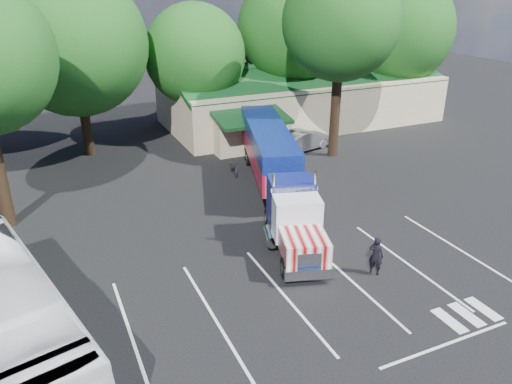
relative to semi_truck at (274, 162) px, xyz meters
name	(u,v)px	position (x,y,z in m)	size (l,w,h in m)	color
ground	(232,235)	(-4.24, -3.76, -2.15)	(120.00, 120.00, 0.00)	black
event_hall	(299,98)	(9.50, 14.05, 0.06)	(24.20, 14.12, 5.55)	#BAB48A
tree_row_c	(75,44)	(-9.24, 12.44, 5.89)	(10.00, 10.00, 13.05)	black
tree_row_d	(195,55)	(-0.24, 13.74, 4.44)	(8.00, 8.00, 10.60)	black
tree_row_e	(293,30)	(8.76, 14.24, 5.94)	(9.60, 9.60, 12.90)	black
tree_row_f	(396,30)	(18.76, 13.04, 5.64)	(10.40, 10.40, 13.00)	black
tree_near_right	(341,22)	(7.26, 4.74, 7.32)	(8.00, 8.00, 13.50)	black
semi_truck	(274,162)	(0.00, 0.00, 0.00)	(7.47, 17.95, 3.79)	black
woman	(376,255)	(0.26, -9.76, -1.23)	(0.67, 0.44, 1.83)	black
bicycle	(233,167)	(-0.94, 4.24, -1.67)	(0.63, 1.82, 0.96)	black
tour_bus	(10,316)	(-14.47, -8.86, -0.50)	(2.77, 11.84, 3.30)	white
silver_sedan	(304,140)	(5.91, 6.74, -1.36)	(1.67, 4.80, 1.58)	#999CA0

